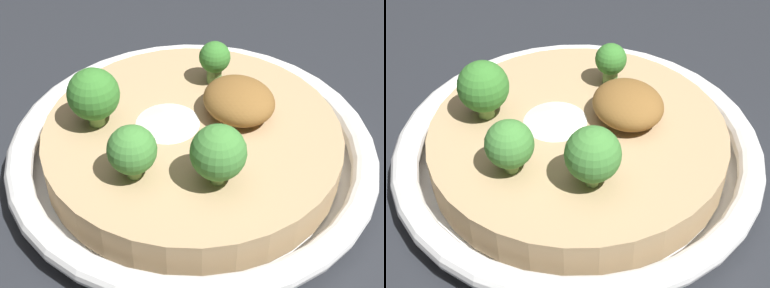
# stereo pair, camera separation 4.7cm
# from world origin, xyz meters

# --- Properties ---
(ground_plane) EXTENTS (6.00, 6.00, 0.00)m
(ground_plane) POSITION_xyz_m (0.00, 0.00, 0.00)
(ground_plane) COLOR #23262B
(risotto_bowl) EXTENTS (0.29, 0.29, 0.04)m
(risotto_bowl) POSITION_xyz_m (0.00, 0.00, 0.02)
(risotto_bowl) COLOR white
(risotto_bowl) RESTS_ON ground_plane
(cheese_sprinkle) EXTENTS (0.05, 0.05, 0.01)m
(cheese_sprinkle) POSITION_xyz_m (-0.02, -0.01, 0.04)
(cheese_sprinkle) COLOR white
(cheese_sprinkle) RESTS_ON risotto_bowl
(crispy_onion_garnish) EXTENTS (0.06, 0.05, 0.03)m
(crispy_onion_garnish) POSITION_xyz_m (0.01, 0.04, 0.05)
(crispy_onion_garnish) COLOR brown
(crispy_onion_garnish) RESTS_ON risotto_bowl
(broccoli_right) EXTENTS (0.04, 0.04, 0.05)m
(broccoli_right) POSITION_xyz_m (0.06, -0.02, 0.07)
(broccoli_right) COLOR #759E4C
(broccoli_right) RESTS_ON risotto_bowl
(broccoli_back) EXTENTS (0.03, 0.03, 0.04)m
(broccoli_back) POSITION_xyz_m (-0.04, 0.05, 0.06)
(broccoli_back) COLOR #668E47
(broccoli_back) RESTS_ON risotto_bowl
(broccoli_front_left) EXTENTS (0.04, 0.04, 0.05)m
(broccoli_front_left) POSITION_xyz_m (-0.05, -0.06, 0.07)
(broccoli_front_left) COLOR #759E4C
(broccoli_front_left) RESTS_ON risotto_bowl
(broccoli_front_right) EXTENTS (0.04, 0.04, 0.04)m
(broccoli_front_right) POSITION_xyz_m (0.02, -0.06, 0.06)
(broccoli_front_right) COLOR #759E4C
(broccoli_front_right) RESTS_ON risotto_bowl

